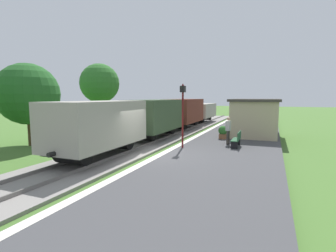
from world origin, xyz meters
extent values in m
plane|color=#47702D|center=(0.00, 0.00, 0.00)|extent=(160.00, 160.00, 0.00)
cube|color=#424244|center=(3.20, 0.00, 0.12)|extent=(6.00, 60.00, 0.25)
cube|color=silver|center=(0.40, 0.00, 0.25)|extent=(0.36, 60.00, 0.01)
cube|color=gray|center=(-2.40, 0.00, 0.06)|extent=(3.80, 60.00, 0.12)
cube|color=slate|center=(-1.68, 0.00, 0.19)|extent=(0.07, 60.00, 0.14)
cube|color=slate|center=(-3.12, 0.00, 0.19)|extent=(0.07, 60.00, 0.14)
cube|color=gray|center=(-2.40, -1.40, 1.88)|extent=(2.50, 5.60, 2.20)
cube|color=black|center=(-2.40, -1.40, 0.93)|extent=(2.10, 5.15, 0.50)
cylinder|color=black|center=(-2.40, 0.39, 0.68)|extent=(1.56, 0.84, 0.84)
cylinder|color=black|center=(-2.40, -3.19, 0.68)|extent=(1.56, 0.84, 0.84)
cylinder|color=black|center=(-2.40, 1.55, 0.93)|extent=(0.20, 0.30, 0.20)
cylinder|color=black|center=(-2.40, -4.35, 0.93)|extent=(0.20, 0.30, 0.20)
cube|color=#384C33|center=(-2.40, 5.20, 1.88)|extent=(2.50, 5.60, 2.20)
cube|color=black|center=(-2.40, 5.20, 0.93)|extent=(2.10, 5.15, 0.50)
cylinder|color=black|center=(-2.40, 6.99, 0.68)|extent=(1.56, 0.84, 0.84)
cylinder|color=black|center=(-2.40, 3.41, 0.68)|extent=(1.56, 0.84, 0.84)
cylinder|color=black|center=(-2.40, 8.15, 0.93)|extent=(0.20, 0.30, 0.20)
cylinder|color=black|center=(-2.40, 2.25, 0.93)|extent=(0.20, 0.30, 0.20)
cube|color=brown|center=(-2.40, 11.80, 1.88)|extent=(2.50, 5.60, 2.20)
cube|color=black|center=(-2.40, 11.80, 0.93)|extent=(2.10, 5.15, 0.50)
cylinder|color=black|center=(-2.40, 13.59, 0.68)|extent=(1.56, 0.84, 0.84)
cylinder|color=black|center=(-2.40, 10.01, 0.68)|extent=(1.56, 0.84, 0.84)
cylinder|color=black|center=(-2.40, 14.75, 0.93)|extent=(0.20, 0.30, 0.20)
cylinder|color=black|center=(-2.40, 8.85, 0.93)|extent=(0.20, 0.30, 0.20)
cube|color=gray|center=(-2.40, 18.40, 1.58)|extent=(2.50, 5.60, 1.60)
cube|color=black|center=(-2.40, 18.40, 0.93)|extent=(2.10, 5.15, 0.50)
cylinder|color=black|center=(-2.40, 20.19, 0.68)|extent=(1.56, 0.84, 0.84)
cylinder|color=black|center=(-2.40, 16.61, 0.68)|extent=(1.56, 0.84, 0.84)
cylinder|color=black|center=(-2.40, 21.35, 0.93)|extent=(0.20, 0.30, 0.20)
cylinder|color=black|center=(-2.40, 15.45, 0.93)|extent=(0.20, 0.30, 0.20)
cube|color=tan|center=(4.40, 9.16, 1.55)|extent=(3.20, 5.50, 2.60)
cube|color=#3D3833|center=(4.40, 9.16, 2.94)|extent=(3.50, 5.80, 0.18)
cube|color=black|center=(2.79, 8.06, 1.68)|extent=(0.03, 0.90, 0.80)
cube|color=#1E4C2D|center=(3.68, 3.52, 0.69)|extent=(0.42, 1.50, 0.04)
cube|color=#1E4C2D|center=(3.87, 3.52, 0.93)|extent=(0.04, 1.50, 0.45)
cube|color=black|center=(3.68, 2.92, 0.46)|extent=(0.38, 0.06, 0.42)
cube|color=black|center=(3.68, 4.12, 0.46)|extent=(0.38, 0.06, 0.42)
cube|color=#1E4C2D|center=(3.68, 14.21, 0.69)|extent=(0.42, 1.50, 0.04)
cube|color=#1E4C2D|center=(3.87, 14.21, 0.93)|extent=(0.04, 1.50, 0.45)
cube|color=black|center=(3.68, 13.61, 0.46)|extent=(0.38, 0.06, 0.42)
cube|color=black|center=(3.68, 14.81, 0.46)|extent=(0.38, 0.06, 0.42)
cylinder|color=#38332D|center=(3.11, 4.12, 0.68)|extent=(0.15, 0.15, 0.86)
cylinder|color=#38332D|center=(3.13, 4.28, 0.68)|extent=(0.15, 0.15, 0.86)
cube|color=#B2ADA8|center=(3.12, 4.20, 1.41)|extent=(0.29, 0.41, 0.60)
sphere|color=tan|center=(3.12, 4.20, 1.85)|extent=(0.22, 0.22, 0.22)
cylinder|color=brown|center=(2.44, 6.20, 0.42)|extent=(0.56, 0.56, 0.34)
sphere|color=#2D6B28|center=(2.44, 6.20, 0.85)|extent=(0.64, 0.64, 0.64)
cylinder|color=#591414|center=(0.85, 2.11, 1.85)|extent=(0.11, 0.11, 3.20)
cube|color=black|center=(0.85, 2.11, 3.63)|extent=(0.28, 0.28, 0.36)
sphere|color=#F2E5BF|center=(0.85, 2.11, 3.63)|extent=(0.20, 0.20, 0.20)
cone|color=#591414|center=(0.85, 2.11, 3.87)|extent=(0.20, 0.20, 0.16)
cylinder|color=#4C3823|center=(-9.06, 0.17, 0.94)|extent=(0.28, 0.28, 1.89)
sphere|color=#235B23|center=(-9.06, 0.17, 3.37)|extent=(3.95, 3.95, 3.95)
cylinder|color=#4C3823|center=(-9.96, 8.81, 1.54)|extent=(0.28, 0.28, 3.08)
sphere|color=#2D6B28|center=(-9.96, 8.81, 4.49)|extent=(3.77, 3.77, 3.77)
camera|label=1|loc=(5.62, -11.74, 3.19)|focal=27.30mm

